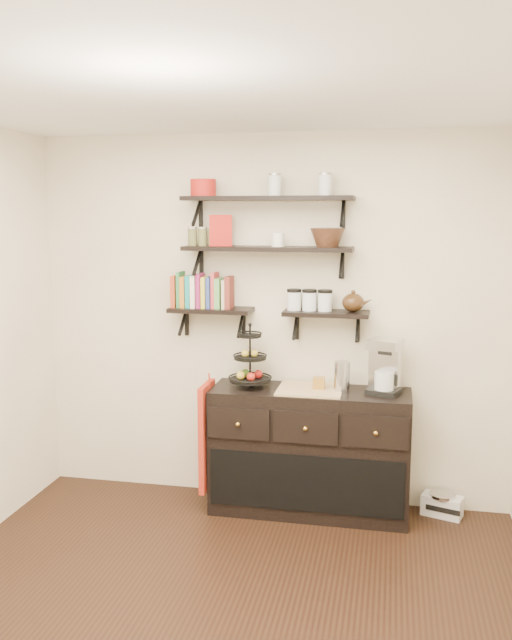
% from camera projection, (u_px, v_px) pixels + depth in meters
% --- Properties ---
extents(floor, '(3.50, 3.50, 0.00)m').
position_uv_depth(floor, '(210.00, 630.00, 3.50)').
color(floor, black).
rests_on(floor, ground).
extents(ceiling, '(3.50, 3.50, 0.02)m').
position_uv_depth(ceiling, '(203.00, 88.00, 3.08)').
color(ceiling, white).
rests_on(ceiling, back_wall).
extents(back_wall, '(3.50, 0.02, 2.70)m').
position_uv_depth(back_wall, '(271.00, 320.00, 4.98)').
color(back_wall, white).
rests_on(back_wall, ground).
extents(shelf_top, '(1.20, 0.27, 0.23)m').
position_uv_depth(shelf_top, '(268.00, 199.00, 4.72)').
color(shelf_top, black).
rests_on(shelf_top, back_wall).
extents(shelf_mid, '(1.20, 0.27, 0.23)m').
position_uv_depth(shelf_mid, '(268.00, 249.00, 4.77)').
color(shelf_mid, black).
rests_on(shelf_mid, back_wall).
extents(shelf_low_left, '(0.60, 0.25, 0.23)m').
position_uv_depth(shelf_low_left, '(211.00, 311.00, 4.94)').
color(shelf_low_left, black).
rests_on(shelf_low_left, back_wall).
extents(shelf_low_right, '(0.60, 0.25, 0.23)m').
position_uv_depth(shelf_low_right, '(326.00, 314.00, 4.77)').
color(shelf_low_right, black).
rests_on(shelf_low_right, back_wall).
extents(cookbooks, '(0.43, 0.15, 0.26)m').
position_uv_depth(cookbooks, '(204.00, 292.00, 4.93)').
color(cookbooks, '#AF401F').
rests_on(cookbooks, shelf_low_left).
extents(glass_canisters, '(0.32, 0.10, 0.13)m').
position_uv_depth(glass_canisters, '(309.00, 301.00, 4.78)').
color(glass_canisters, silver).
rests_on(glass_canisters, shelf_low_right).
extents(sideboard, '(1.40, 0.50, 0.92)m').
position_uv_depth(sideboard, '(310.00, 451.00, 4.83)').
color(sideboard, black).
rests_on(sideboard, floor).
extents(fruit_stand, '(0.30, 0.30, 0.44)m').
position_uv_depth(fruit_stand, '(250.00, 366.00, 4.83)').
color(fruit_stand, black).
rests_on(fruit_stand, sideboard).
extents(candle, '(0.08, 0.08, 0.08)m').
position_uv_depth(candle, '(319.00, 383.00, 4.74)').
color(candle, olive).
rests_on(candle, sideboard).
extents(coffee_maker, '(0.26, 0.26, 0.39)m').
position_uv_depth(coffee_maker, '(385.00, 367.00, 4.66)').
color(coffee_maker, black).
rests_on(coffee_maker, sideboard).
extents(thermal_carafe, '(0.11, 0.11, 0.22)m').
position_uv_depth(thermal_carafe, '(342.00, 377.00, 4.68)').
color(thermal_carafe, silver).
rests_on(thermal_carafe, sideboard).
extents(apron, '(0.04, 0.33, 0.77)m').
position_uv_depth(apron, '(207.00, 436.00, 4.86)').
color(apron, '#A62211').
rests_on(apron, sideboard).
extents(radio, '(0.31, 0.23, 0.17)m').
position_uv_depth(radio, '(442.00, 505.00, 4.81)').
color(radio, silver).
rests_on(radio, floor).
extents(recipe_box, '(0.17, 0.10, 0.22)m').
position_uv_depth(recipe_box, '(221.00, 230.00, 4.81)').
color(recipe_box, '#B11A14').
rests_on(recipe_box, shelf_mid).
extents(walnut_bowl, '(0.24, 0.24, 0.13)m').
position_uv_depth(walnut_bowl, '(327.00, 238.00, 4.67)').
color(walnut_bowl, black).
rests_on(walnut_bowl, shelf_mid).
extents(ramekins, '(0.09, 0.09, 0.10)m').
position_uv_depth(ramekins, '(278.00, 240.00, 4.74)').
color(ramekins, white).
rests_on(ramekins, shelf_mid).
extents(teapot, '(0.23, 0.19, 0.15)m').
position_uv_depth(teapot, '(353.00, 301.00, 4.72)').
color(teapot, '#382310').
rests_on(teapot, shelf_low_right).
extents(red_pot, '(0.18, 0.18, 0.12)m').
position_uv_depth(red_pot, '(203.00, 188.00, 4.79)').
color(red_pot, '#B11A14').
rests_on(red_pot, shelf_top).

